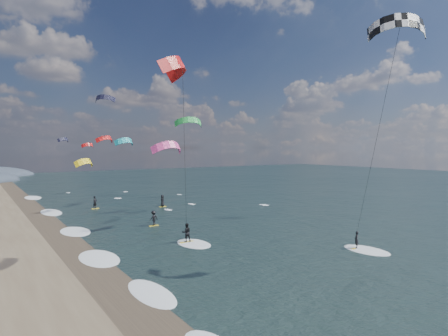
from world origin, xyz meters
TOP-DOWN VIEW (x-y plane):
  - ground at (0.00, 0.00)m, footprint 260.00×260.00m
  - wet_sand_strip at (-12.00, 10.00)m, footprint 3.00×240.00m
  - kitesurfer_near_a at (5.32, 0.51)m, footprint 7.47×9.16m
  - kitesurfer_near_b at (-5.19, 11.20)m, footprint 6.88×9.34m
  - far_kitesurfers at (-0.63, 31.30)m, footprint 9.92×16.51m
  - bg_kite_field at (0.86, 47.12)m, footprint 14.69×67.83m
  - shoreline_surf at (-10.80, 14.75)m, footprint 2.40×79.40m

SIDE VIEW (x-z plane):
  - ground at x=0.00m, z-range 0.00..0.00m
  - shoreline_surf at x=-10.80m, z-range -0.06..0.06m
  - wet_sand_strip at x=-12.00m, z-range 0.00..0.01m
  - far_kitesurfers at x=-0.63m, z-range -0.03..1.80m
  - kitesurfer_near_b at x=-5.19m, z-range 2.52..18.24m
  - bg_kite_field at x=0.86m, z-range 5.48..16.93m
  - kitesurfer_near_a at x=5.32m, z-range 4.24..22.15m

